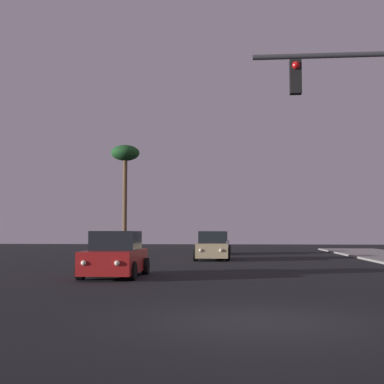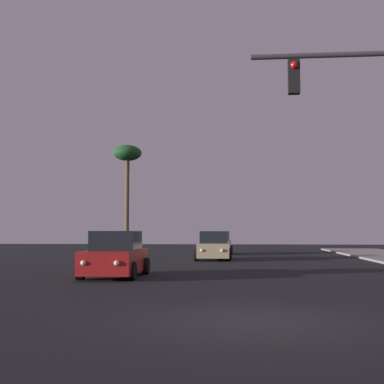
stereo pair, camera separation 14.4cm
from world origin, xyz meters
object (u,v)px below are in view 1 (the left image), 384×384
car_red (115,256)px  car_grey (217,244)px  palm_tree_far (125,159)px  car_tan (213,247)px

car_red → car_grey: same height
car_grey → palm_tree_far: 11.49m
car_red → car_grey: bearing=-99.7°
car_red → palm_tree_far: size_ratio=0.48×
car_red → car_tan: bearing=-105.4°
car_tan → car_red: same height
car_tan → car_grey: size_ratio=1.00×
car_tan → palm_tree_far: (-7.97, 12.60, 7.02)m
palm_tree_far → car_tan: bearing=-57.7°
car_red → car_grey: size_ratio=1.00×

